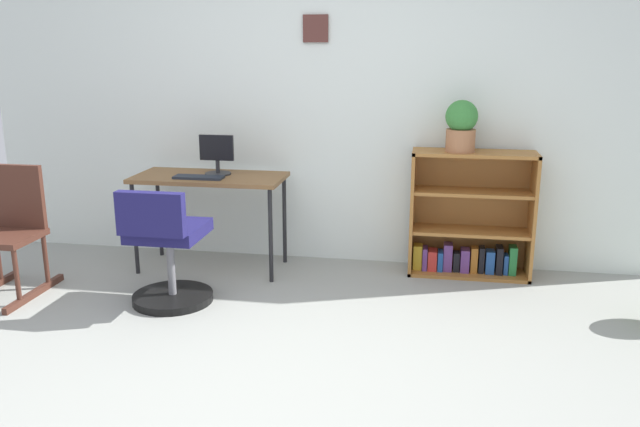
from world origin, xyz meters
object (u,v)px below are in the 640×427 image
at_px(potted_plant_on_shelf, 461,125).
at_px(office_chair, 167,253).
at_px(monitor, 217,156).
at_px(bookshelf_low, 470,221).
at_px(desk, 210,184).
at_px(rocking_chair, 10,229).
at_px(keyboard, 199,177).

bearing_deg(potted_plant_on_shelf, office_chair, -153.89).
distance_m(monitor, bookshelf_low, 1.89).
xyz_separation_m(desk, bookshelf_low, (1.87, 0.22, -0.25)).
xyz_separation_m(desk, rocking_chair, (-1.16, -0.68, -0.21)).
distance_m(monitor, keyboard, 0.22).
bearing_deg(desk, rocking_chair, -149.62).
bearing_deg(bookshelf_low, office_chair, -153.69).
xyz_separation_m(desk, monitor, (0.05, 0.04, 0.20)).
bearing_deg(monitor, bookshelf_low, 5.60).
relative_size(desk, bookshelf_low, 1.21).
distance_m(desk, keyboard, 0.14).
xyz_separation_m(keyboard, bookshelf_low, (1.91, 0.34, -0.32)).
height_order(desk, rocking_chair, rocking_chair).
height_order(desk, bookshelf_low, bookshelf_low).
relative_size(desk, rocking_chair, 1.28).
distance_m(office_chair, rocking_chair, 1.12).
distance_m(desk, office_chair, 0.79).
bearing_deg(desk, keyboard, -108.81).
bearing_deg(bookshelf_low, monitor, -174.40).
bearing_deg(keyboard, office_chair, -90.42).
bearing_deg(potted_plant_on_shelf, monitor, -175.94).
relative_size(desk, keyboard, 3.08).
bearing_deg(potted_plant_on_shelf, bookshelf_low, 29.77).
distance_m(rocking_chair, bookshelf_low, 3.17).
bearing_deg(potted_plant_on_shelf, keyboard, -171.20).
xyz_separation_m(keyboard, rocking_chair, (-1.12, -0.57, -0.28)).
bearing_deg(potted_plant_on_shelf, desk, -174.67).
bearing_deg(bookshelf_low, desk, -173.23).
height_order(office_chair, rocking_chair, rocking_chair).
bearing_deg(rocking_chair, monitor, 30.90).
height_order(keyboard, potted_plant_on_shelf, potted_plant_on_shelf).
relative_size(keyboard, office_chair, 0.45).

